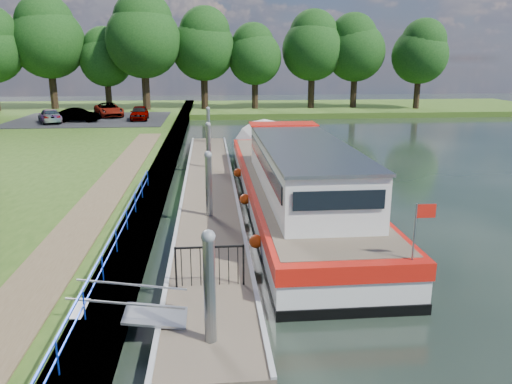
{
  "coord_description": "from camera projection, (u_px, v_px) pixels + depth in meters",
  "views": [
    {
      "loc": [
        0.08,
        -10.19,
        6.34
      ],
      "look_at": [
        1.79,
        8.13,
        1.4
      ],
      "focal_mm": 35.0,
      "sensor_mm": 36.0,
      "label": 1
    }
  ],
  "objects": [
    {
      "name": "ground",
      "position": [
        211.0,
        344.0,
        11.43
      ],
      "size": [
        160.0,
        160.0,
        0.0
      ],
      "primitive_type": "plane",
      "color": "black",
      "rests_on": "ground"
    },
    {
      "name": "bank_edge",
      "position": [
        159.0,
        179.0,
        25.53
      ],
      "size": [
        1.1,
        90.0,
        0.78
      ],
      "primitive_type": "cube",
      "color": "#473D2D",
      "rests_on": "ground"
    },
    {
      "name": "far_bank",
      "position": [
        305.0,
        108.0,
        62.44
      ],
      "size": [
        60.0,
        18.0,
        0.6
      ],
      "primitive_type": "cube",
      "color": "#304F16",
      "rests_on": "ground"
    },
    {
      "name": "footpath",
      "position": [
        91.0,
        212.0,
        18.52
      ],
      "size": [
        1.6,
        40.0,
        0.05
      ],
      "primitive_type": "cube",
      "color": "brown",
      "rests_on": "riverbank"
    },
    {
      "name": "carpark",
      "position": [
        91.0,
        119.0,
        46.78
      ],
      "size": [
        14.0,
        12.0,
        0.06
      ],
      "primitive_type": "cube",
      "color": "black",
      "rests_on": "riverbank"
    },
    {
      "name": "blue_fence",
      "position": [
        109.0,
        247.0,
        13.73
      ],
      "size": [
        0.04,
        18.04,
        0.72
      ],
      "color": "#0C2DBF",
      "rests_on": "riverbank"
    },
    {
      "name": "pontoon",
      "position": [
        209.0,
        191.0,
        23.89
      ],
      "size": [
        2.5,
        30.0,
        0.56
      ],
      "color": "brown",
      "rests_on": "ground"
    },
    {
      "name": "mooring_piles",
      "position": [
        209.0,
        169.0,
        23.6
      ],
      "size": [
        0.3,
        27.3,
        3.55
      ],
      "color": "gray",
      "rests_on": "ground"
    },
    {
      "name": "gangway",
      "position": [
        131.0,
        312.0,
        11.59
      ],
      "size": [
        2.58,
        1.0,
        0.92
      ],
      "color": "#A5A8AD",
      "rests_on": "ground"
    },
    {
      "name": "gate_panel",
      "position": [
        210.0,
        260.0,
        13.25
      ],
      "size": [
        1.85,
        0.05,
        1.15
      ],
      "color": "black",
      "rests_on": "ground"
    },
    {
      "name": "barge",
      "position": [
        290.0,
        180.0,
        22.27
      ],
      "size": [
        4.36,
        21.15,
        4.78
      ],
      "color": "black",
      "rests_on": "ground"
    },
    {
      "name": "horizon_trees",
      "position": [
        192.0,
        44.0,
        56.04
      ],
      "size": [
        54.38,
        10.03,
        12.87
      ],
      "color": "#332316",
      "rests_on": "ground"
    },
    {
      "name": "car_a",
      "position": [
        139.0,
        113.0,
        46.01
      ],
      "size": [
        1.75,
        3.91,
        1.31
      ],
      "primitive_type": "imported",
      "rotation": [
        0.0,
        0.0,
        0.05
      ],
      "color": "#999999",
      "rests_on": "carpark"
    },
    {
      "name": "car_b",
      "position": [
        78.0,
        115.0,
        44.52
      ],
      "size": [
        3.77,
        1.47,
        1.22
      ],
      "primitive_type": "imported",
      "rotation": [
        0.0,
        0.0,
        1.52
      ],
      "color": "#999999",
      "rests_on": "carpark"
    },
    {
      "name": "car_c",
      "position": [
        50.0,
        116.0,
        43.94
      ],
      "size": [
        3.16,
        4.46,
        1.2
      ],
      "primitive_type": "imported",
      "rotation": [
        0.0,
        0.0,
        3.55
      ],
      "color": "#999999",
      "rests_on": "carpark"
    },
    {
      "name": "car_d",
      "position": [
        109.0,
        110.0,
        48.56
      ],
      "size": [
        3.79,
        5.28,
        1.33
      ],
      "primitive_type": "imported",
      "rotation": [
        0.0,
        0.0,
        0.37
      ],
      "color": "#999999",
      "rests_on": "carpark"
    }
  ]
}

